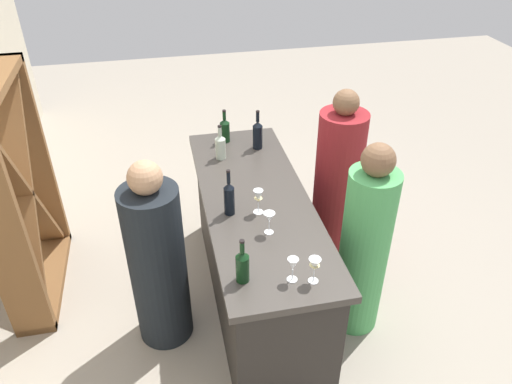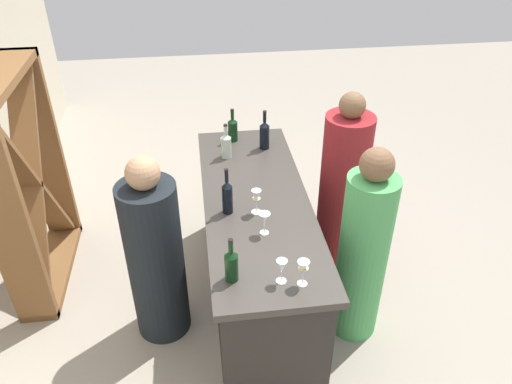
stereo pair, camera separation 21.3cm
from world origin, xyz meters
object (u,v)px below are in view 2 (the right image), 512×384
person_left_guest (342,191)px  person_server_behind (155,258)px  wine_bottle_second_left_near_black (227,196)px  wine_glass_near_right (265,218)px  wine_bottle_leftmost_dark_green (231,264)px  wine_bottle_rightmost_dark_green (233,129)px  wine_bottle_second_right_near_black (264,134)px  wine_glass_far_left (256,198)px  person_center_guest (363,254)px  wine_bottle_center_clear_pale (226,145)px  wine_glass_near_left (303,268)px  wine_rack (29,185)px  wine_glass_near_center (282,267)px

person_left_guest → person_server_behind: person_left_guest is taller
wine_bottle_second_left_near_black → wine_glass_near_right: 0.33m
wine_bottle_leftmost_dark_green → person_left_guest: bearing=-41.0°
wine_bottle_rightmost_dark_green → person_server_behind: 1.30m
wine_bottle_rightmost_dark_green → person_left_guest: (-0.51, -0.82, -0.35)m
wine_bottle_second_left_near_black → wine_bottle_second_right_near_black: size_ratio=1.02×
wine_glass_far_left → person_center_guest: size_ratio=0.12×
wine_bottle_center_clear_pale → wine_glass_near_left: (-1.46, -0.29, 0.01)m
wine_glass_near_right → wine_glass_far_left: 0.22m
wine_bottle_leftmost_dark_green → person_center_guest: size_ratio=0.19×
wine_rack → wine_glass_near_right: (-0.92, -1.65, 0.20)m
wine_rack → wine_glass_near_center: (-1.35, -1.68, 0.20)m
wine_bottle_second_right_near_black → wine_bottle_rightmost_dark_green: size_ratio=1.17×
wine_bottle_leftmost_dark_green → wine_bottle_second_left_near_black: size_ratio=0.85×
wine_bottle_rightmost_dark_green → wine_glass_far_left: (-1.03, -0.06, 0.01)m
wine_bottle_second_right_near_black → person_center_guest: person_center_guest is taller
wine_glass_near_right → person_left_guest: bearing=-44.6°
wine_bottle_second_left_near_black → wine_bottle_center_clear_pale: bearing=-4.1°
wine_bottle_second_left_near_black → person_center_guest: size_ratio=0.22×
wine_bottle_second_left_near_black → wine_glass_far_left: size_ratio=1.91×
wine_glass_near_left → wine_glass_near_center: 0.12m
wine_glass_near_right → person_center_guest: bearing=-88.9°
wine_glass_near_center → wine_rack: bearing=51.2°
wine_rack → wine_glass_near_center: wine_rack is taller
wine_bottle_second_left_near_black → wine_bottle_rightmost_dark_green: bearing=-7.4°
wine_bottle_second_right_near_black → wine_glass_far_left: size_ratio=1.87×
wine_rack → wine_glass_far_left: (-0.69, -1.63, 0.21)m
wine_rack → person_server_behind: 1.20m
wine_rack → wine_glass_far_left: bearing=-113.0°
wine_glass_near_right → person_server_behind: bearing=74.2°
wine_glass_near_left → person_left_guest: (1.22, -0.60, -0.36)m
wine_rack → person_center_guest: wine_rack is taller
wine_glass_near_right → person_left_guest: 1.11m
person_server_behind → wine_glass_far_left: bearing=-12.0°
wine_bottle_second_left_near_black → person_center_guest: 0.99m
wine_bottle_second_right_near_black → wine_glass_near_left: wine_bottle_second_right_near_black is taller
wine_bottle_rightmost_dark_green → wine_bottle_leftmost_dark_green: bearing=174.3°
wine_glass_near_right → wine_bottle_second_right_near_black: bearing=-8.3°
person_left_guest → wine_bottle_leftmost_dark_green: bearing=59.8°
wine_bottle_rightmost_dark_green → wine_glass_near_center: 1.69m
wine_glass_near_center → person_server_behind: 1.06m
wine_glass_near_left → wine_bottle_leftmost_dark_green: bearing=76.4°
wine_bottle_leftmost_dark_green → wine_rack: bearing=47.5°
wine_bottle_second_left_near_black → wine_bottle_center_clear_pale: 0.74m
person_center_guest → wine_glass_far_left: bearing=-21.4°
wine_glass_far_left → wine_glass_near_center: bearing=-175.7°
wine_bottle_leftmost_dark_green → wine_glass_far_left: 0.64m
wine_bottle_second_left_near_black → wine_glass_near_right: size_ratio=2.20×
wine_rack → wine_bottle_second_right_near_black: 1.83m
wine_bottle_rightmost_dark_green → person_center_guest: (-1.24, -0.75, -0.37)m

